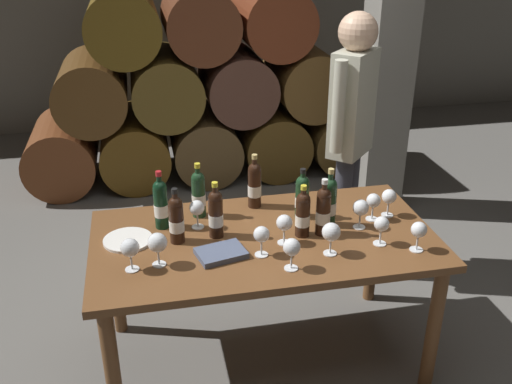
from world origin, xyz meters
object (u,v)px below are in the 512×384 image
Objects in this scene: sommelier_presenting at (351,124)px; wine_bottle_4 at (216,213)px; wine_glass_11 at (389,197)px; wine_glass_2 at (157,243)px; wine_bottle_2 at (303,214)px; wine_glass_3 at (373,201)px; wine_bottle_7 at (323,211)px; wine_glass_10 at (382,225)px; wine_bottle_6 at (176,219)px; dining_table at (264,252)px; wine_glass_8 at (419,231)px; tasting_notebook at (221,253)px; wine_glass_9 at (361,208)px; wine_glass_5 at (284,224)px; wine_glass_4 at (292,248)px; wine_bottle_0 at (161,204)px; wine_glass_0 at (331,233)px; wine_glass_1 at (262,235)px; serving_plate at (128,240)px; wine_bottle_5 at (302,196)px; wine_glass_6 at (197,209)px; wine_bottle_1 at (329,201)px; wine_bottle_3 at (255,184)px; wine_bottle_8 at (199,194)px; wine_glass_7 at (130,249)px.

wine_bottle_4 is at bearing -143.45° from sommelier_presenting.
wine_glass_11 is 0.69m from sommelier_presenting.
wine_bottle_2 is at bearing 10.51° from wine_glass_2.
sommelier_presenting reaches higher than wine_glass_3.
wine_glass_10 is at bearing -32.66° from wine_bottle_7.
wine_bottle_6 is at bearing 62.65° from wine_glass_2.
wine_glass_8 reaches higher than dining_table.
wine_glass_2 is 0.74× the size of tasting_notebook.
wine_glass_5 is at bearing -169.95° from wine_glass_9.
wine_bottle_0 is at bearing 136.87° from wine_glass_4.
wine_glass_0 reaches higher than wine_glass_11.
wine_glass_1 is at bearing -23.60° from tasting_notebook.
wine_bottle_0 is 0.24m from serving_plate.
wine_bottle_5 is 0.55m from wine_glass_6.
wine_glass_5 is (0.08, -0.08, 0.20)m from dining_table.
wine_glass_11 is (0.01, 0.36, 0.00)m from wine_glass_8.
wine_bottle_1 is 0.30m from wine_glass_10.
wine_bottle_6 is 1.75× the size of wine_glass_2.
wine_bottle_5 is at bearing 169.73° from wine_glass_11.
wine_glass_1 is at bearing -148.75° from wine_bottle_2.
wine_bottle_2 is 0.41m from wine_glass_3.
wine_glass_0 is (0.25, -0.56, -0.02)m from wine_bottle_3.
wine_bottle_8 is at bearing 149.99° from wine_glass_8.
wine_bottle_6 is (-0.77, -0.01, -0.01)m from wine_bottle_1.
wine_bottle_2 reaches higher than wine_glass_1.
wine_bottle_8 reaches higher than wine_bottle_5.
wine_bottle_4 is at bearing 160.26° from wine_glass_8.
wine_glass_1 reaches higher than tasting_notebook.
wine_bottle_3 is at bearing 42.05° from wine_glass_2.
wine_bottle_3 is 0.90m from wine_glass_8.
tasting_notebook is (-0.92, 0.14, -0.09)m from wine_glass_8.
wine_bottle_4 is 0.46m from wine_glass_4.
dining_table is 5.70× the size of wine_bottle_7.
wine_bottle_0 is 0.41m from wine_glass_7.
wine_glass_4 is 0.35m from tasting_notebook.
tasting_notebook is at bearing -162.39° from wine_bottle_1.
wine_bottle_0 reaches higher than wine_bottle_4.
wine_glass_3 is at bearing 41.15° from wine_glass_0.
wine_bottle_7 reaches higher than wine_glass_0.
wine_bottle_0 reaches higher than wine_bottle_5.
wine_bottle_5 reaches higher than wine_glass_6.
serving_plate is (-0.68, -0.25, -0.12)m from wine_bottle_3.
dining_table is at bearing -145.41° from wine_bottle_5.
wine_glass_1 is 0.99× the size of wine_glass_6.
wine_bottle_3 is 0.61m from wine_glass_0.
serving_plate is at bearing -152.12° from wine_bottle_8.
wine_bottle_8 is at bearing -171.04° from wine_bottle_3.
wine_bottle_5 is 1.76× the size of wine_glass_9.
wine_bottle_0 is 0.18m from wine_bottle_6.
wine_bottle_8 is 1.85× the size of wine_glass_0.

